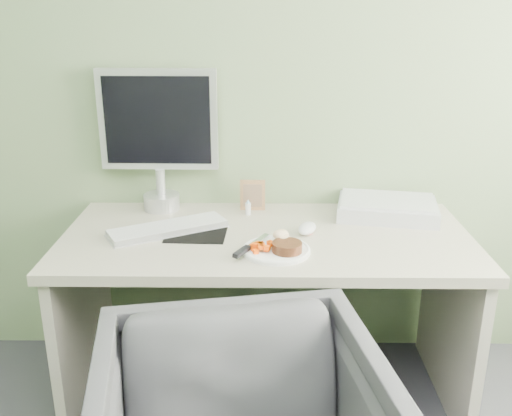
{
  "coord_description": "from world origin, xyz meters",
  "views": [
    {
      "loc": [
        -0.02,
        -0.45,
        1.57
      ],
      "look_at": [
        -0.04,
        1.5,
        0.88
      ],
      "focal_mm": 40.0,
      "sensor_mm": 36.0,
      "label": 1
    }
  ],
  "objects_px": {
    "desk": "(266,276)",
    "monitor": "(159,132)",
    "plate": "(276,250)",
    "scanner": "(387,209)"
  },
  "relations": [
    {
      "from": "desk",
      "to": "monitor",
      "type": "relative_size",
      "value": 2.65
    },
    {
      "from": "desk",
      "to": "monitor",
      "type": "bearing_deg",
      "value": 145.48
    },
    {
      "from": "plate",
      "to": "monitor",
      "type": "relative_size",
      "value": 0.41
    },
    {
      "from": "scanner",
      "to": "monitor",
      "type": "distance_m",
      "value": 1.03
    },
    {
      "from": "plate",
      "to": "monitor",
      "type": "xyz_separation_m",
      "value": [
        -0.49,
        0.49,
        0.33
      ]
    },
    {
      "from": "desk",
      "to": "scanner",
      "type": "xyz_separation_m",
      "value": [
        0.51,
        0.21,
        0.21
      ]
    },
    {
      "from": "desk",
      "to": "scanner",
      "type": "distance_m",
      "value": 0.6
    },
    {
      "from": "desk",
      "to": "scanner",
      "type": "height_order",
      "value": "scanner"
    },
    {
      "from": "plate",
      "to": "monitor",
      "type": "distance_m",
      "value": 0.77
    },
    {
      "from": "desk",
      "to": "monitor",
      "type": "height_order",
      "value": "monitor"
    }
  ]
}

